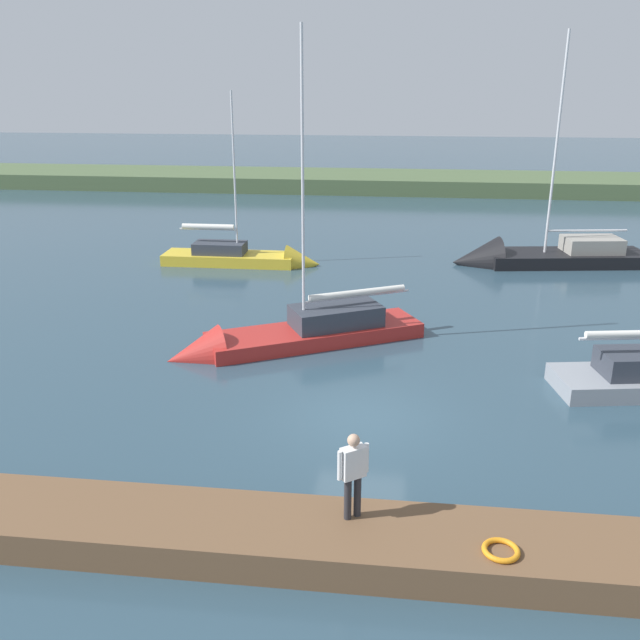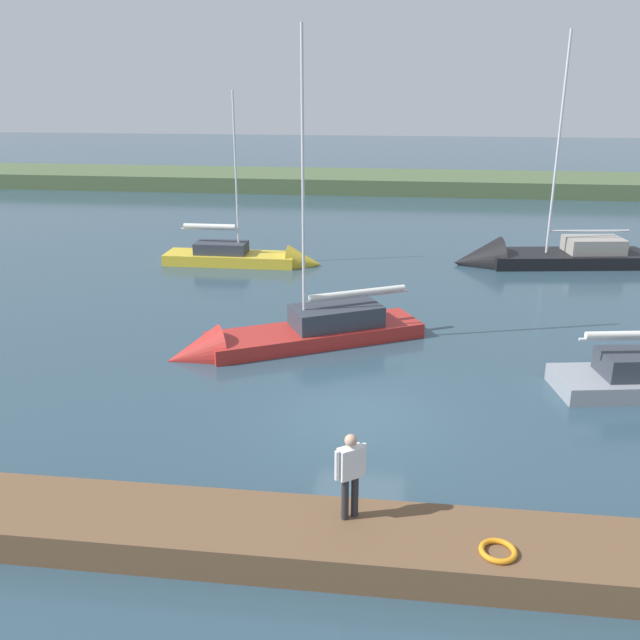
% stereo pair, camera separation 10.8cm
% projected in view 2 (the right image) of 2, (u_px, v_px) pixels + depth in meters
% --- Properties ---
extents(ground_plane, '(200.00, 200.00, 0.00)m').
position_uv_depth(ground_plane, '(360.00, 418.00, 17.92)').
color(ground_plane, '#2D4756').
extents(far_shoreline, '(180.00, 8.00, 2.40)m').
position_uv_depth(far_shoreline, '(394.00, 189.00, 56.12)').
color(far_shoreline, '#4C603D').
rests_on(far_shoreline, ground_plane).
extents(dock_pier, '(21.91, 1.95, 0.65)m').
position_uv_depth(dock_pier, '(340.00, 542.00, 12.57)').
color(dock_pier, brown).
rests_on(dock_pier, ground_plane).
extents(life_ring_buoy, '(0.66, 0.66, 0.10)m').
position_uv_depth(life_ring_buoy, '(498.00, 551.00, 11.75)').
color(life_ring_buoy, orange).
rests_on(life_ring_buoy, dock_pier).
extents(sailboat_behind_pier, '(8.56, 5.75, 10.96)m').
position_uv_depth(sailboat_behind_pier, '(287.00, 341.00, 22.79)').
color(sailboat_behind_pier, '#B22823').
rests_on(sailboat_behind_pier, ground_plane).
extents(sailboat_outer_mooring, '(7.58, 1.80, 8.79)m').
position_uv_depth(sailboat_outer_mooring, '(252.00, 260.00, 32.92)').
color(sailboat_outer_mooring, gold).
rests_on(sailboat_outer_mooring, ground_plane).
extents(sailboat_near_dock, '(9.59, 3.81, 11.65)m').
position_uv_depth(sailboat_near_dock, '(535.00, 260.00, 32.86)').
color(sailboat_near_dock, black).
rests_on(sailboat_near_dock, ground_plane).
extents(person_on_dock, '(0.55, 0.45, 1.73)m').
position_uv_depth(person_on_dock, '(350.00, 470.00, 12.43)').
color(person_on_dock, '#28282D').
rests_on(person_on_dock, dock_pier).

